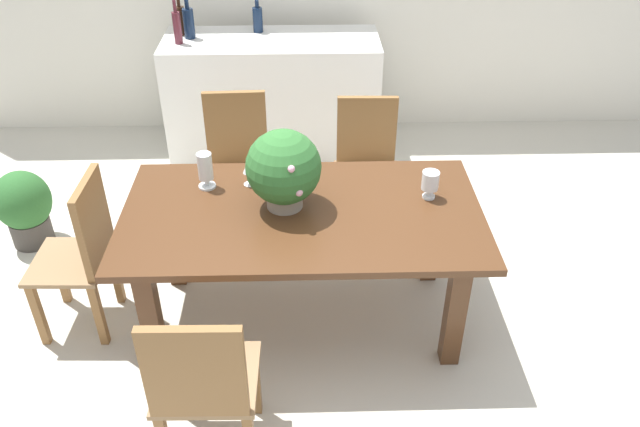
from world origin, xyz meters
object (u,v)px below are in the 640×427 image
(wine_bottle_tall, at_px, (189,23))
(chair_near_left, at_px, (203,383))
(flower_centerpiece, at_px, (283,169))
(wine_bottle_dark, at_px, (177,27))
(chair_far_left, at_px, (237,159))
(wine_bottle_amber, at_px, (181,20))
(wine_bottle_green, at_px, (258,19))
(crystal_vase_left, at_px, (205,169))
(chair_far_right, at_px, (366,160))
(chair_head_end, at_px, (83,249))
(wine_glass, at_px, (248,168))
(potted_plant_floor, at_px, (24,206))
(dining_table, at_px, (303,229))
(kitchen_counter, at_px, (273,98))
(crystal_vase_center_near, at_px, (430,182))

(wine_bottle_tall, bearing_deg, chair_near_left, -82.05)
(flower_centerpiece, distance_m, wine_bottle_dark, 2.08)
(chair_far_left, relative_size, wine_bottle_amber, 3.50)
(chair_far_left, distance_m, wine_bottle_green, 1.38)
(crystal_vase_left, bearing_deg, chair_far_right, 35.61)
(chair_head_end, bearing_deg, wine_glass, 108.86)
(chair_far_right, xyz_separation_m, chair_near_left, (-0.87, -1.90, 0.00))
(wine_bottle_dark, bearing_deg, chair_head_end, -98.02)
(flower_centerpiece, bearing_deg, chair_near_left, -108.72)
(wine_bottle_dark, height_order, potted_plant_floor, wine_bottle_dark)
(dining_table, bearing_deg, flower_centerpiece, 150.73)
(chair_head_end, xyz_separation_m, wine_bottle_tall, (0.34, 2.08, 0.58))
(chair_head_end, distance_m, flower_centerpiece, 1.20)
(chair_far_right, distance_m, chair_far_left, 0.87)
(flower_centerpiece, bearing_deg, kitchen_counter, 94.00)
(crystal_vase_center_near, relative_size, potted_plant_floor, 0.29)
(chair_near_left, xyz_separation_m, wine_bottle_dark, (-0.49, 2.91, 0.60))
(wine_glass, distance_m, wine_bottle_amber, 2.01)
(chair_head_end, bearing_deg, chair_near_left, 40.72)
(potted_plant_floor, bearing_deg, kitchen_counter, 37.28)
(dining_table, height_order, chair_far_left, chair_far_left)
(crystal_vase_left, distance_m, wine_bottle_dark, 1.76)
(wine_bottle_dark, height_order, wine_bottle_tall, wine_bottle_dark)
(kitchen_counter, bearing_deg, crystal_vase_left, -99.55)
(flower_centerpiece, relative_size, wine_glass, 2.94)
(dining_table, relative_size, potted_plant_floor, 3.53)
(chair_far_left, bearing_deg, crystal_vase_center_near, -38.62)
(dining_table, bearing_deg, kitchen_counter, 96.49)
(chair_far_left, distance_m, wine_glass, 0.76)
(flower_centerpiece, xyz_separation_m, wine_glass, (-0.20, 0.22, -0.13))
(wine_bottle_dark, height_order, wine_bottle_green, wine_bottle_dark)
(chair_far_left, height_order, wine_bottle_green, wine_bottle_green)
(chair_near_left, xyz_separation_m, chair_head_end, (-0.77, 0.95, 0.01))
(potted_plant_floor, bearing_deg, wine_bottle_dark, 50.92)
(chair_head_end, xyz_separation_m, chair_far_left, (0.77, 0.96, 0.01))
(wine_glass, xyz_separation_m, wine_bottle_green, (-0.04, 1.94, 0.23))
(wine_bottle_tall, bearing_deg, chair_head_end, -99.41)
(chair_near_left, height_order, wine_glass, chair_near_left)
(kitchen_counter, xyz_separation_m, wine_bottle_dark, (-0.69, -0.08, 0.62))
(wine_glass, height_order, potted_plant_floor, wine_glass)
(chair_far_left, distance_m, flower_centerpiece, 1.06)
(chair_far_right, distance_m, crystal_vase_left, 1.24)
(chair_far_left, distance_m, wine_bottle_amber, 1.42)
(flower_centerpiece, relative_size, crystal_vase_center_near, 2.75)
(chair_head_end, xyz_separation_m, flower_centerpiece, (1.11, 0.06, 0.46))
(chair_near_left, xyz_separation_m, wine_bottle_tall, (-0.42, 3.03, 0.59))
(chair_far_right, xyz_separation_m, wine_bottle_tall, (-1.29, 1.13, 0.59))
(wine_bottle_green, bearing_deg, flower_centerpiece, -83.56)
(chair_near_left, xyz_separation_m, wine_bottle_amber, (-0.50, 3.11, 0.58))
(crystal_vase_center_near, distance_m, wine_bottle_amber, 2.62)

